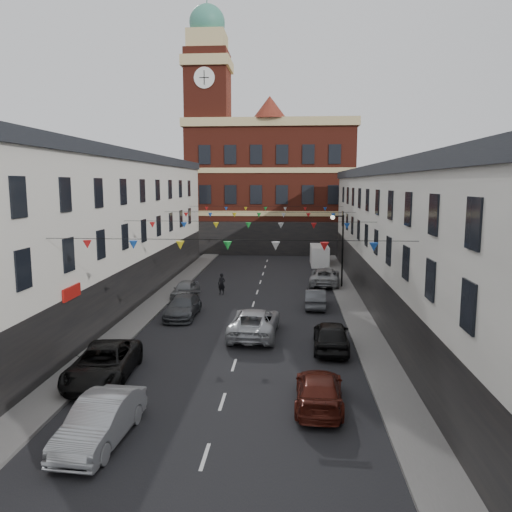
% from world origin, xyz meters
% --- Properties ---
extents(ground, '(160.00, 160.00, 0.00)m').
position_xyz_m(ground, '(0.00, 0.00, 0.00)').
color(ground, black).
rests_on(ground, ground).
extents(pavement_left, '(1.80, 64.00, 0.15)m').
position_xyz_m(pavement_left, '(-6.90, 2.00, 0.07)').
color(pavement_left, '#605E5B').
rests_on(pavement_left, ground).
extents(pavement_right, '(1.80, 64.00, 0.15)m').
position_xyz_m(pavement_right, '(6.90, 2.00, 0.07)').
color(pavement_right, '#605E5B').
rests_on(pavement_right, ground).
extents(terrace_left, '(8.40, 56.00, 10.70)m').
position_xyz_m(terrace_left, '(-11.78, 1.00, 5.35)').
color(terrace_left, silver).
rests_on(terrace_left, ground).
extents(terrace_right, '(8.40, 56.00, 9.70)m').
position_xyz_m(terrace_right, '(11.78, 1.00, 4.85)').
color(terrace_right, silver).
rests_on(terrace_right, ground).
extents(civic_building, '(20.60, 13.30, 18.50)m').
position_xyz_m(civic_building, '(0.00, 37.95, 8.14)').
color(civic_building, maroon).
rests_on(civic_building, ground).
extents(clock_tower, '(5.60, 5.60, 30.00)m').
position_xyz_m(clock_tower, '(-7.50, 35.00, 14.93)').
color(clock_tower, maroon).
rests_on(clock_tower, ground).
extents(distant_hill, '(40.00, 14.00, 10.00)m').
position_xyz_m(distant_hill, '(-4.00, 62.00, 5.00)').
color(distant_hill, '#2E4D24').
rests_on(distant_hill, ground).
extents(street_lamp, '(1.10, 0.36, 6.00)m').
position_xyz_m(street_lamp, '(6.55, 14.00, 3.90)').
color(street_lamp, black).
rests_on(street_lamp, ground).
extents(car_left_b, '(1.87, 4.60, 1.48)m').
position_xyz_m(car_left_b, '(-3.60, -11.32, 0.74)').
color(car_left_b, '#A2A5AA').
rests_on(car_left_b, ground).
extents(car_left_c, '(2.86, 5.53, 1.49)m').
position_xyz_m(car_left_c, '(-5.50, -6.13, 0.74)').
color(car_left_c, black).
rests_on(car_left_c, ground).
extents(car_left_d, '(1.89, 4.62, 1.34)m').
position_xyz_m(car_left_d, '(-4.26, 4.32, 0.67)').
color(car_left_d, '#414448').
rests_on(car_left_d, ground).
extents(car_left_e, '(1.79, 3.84, 1.27)m').
position_xyz_m(car_left_e, '(-5.26, 9.74, 0.64)').
color(car_left_e, gray).
rests_on(car_left_e, ground).
extents(car_right_c, '(2.00, 4.53, 1.29)m').
position_xyz_m(car_right_c, '(3.76, -8.09, 0.65)').
color(car_right_c, '#4F180F').
rests_on(car_right_c, ground).
extents(car_right_d, '(1.99, 4.55, 1.53)m').
position_xyz_m(car_right_d, '(4.75, -1.43, 0.76)').
color(car_right_d, black).
rests_on(car_right_d, ground).
extents(car_right_e, '(1.52, 3.98, 1.30)m').
position_xyz_m(car_right_e, '(4.35, 7.44, 0.65)').
color(car_right_e, '#44464B').
rests_on(car_right_e, ground).
extents(car_right_f, '(2.91, 5.44, 1.45)m').
position_xyz_m(car_right_f, '(5.50, 15.22, 0.73)').
color(car_right_f, '#9A9C9F').
rests_on(car_right_f, ground).
extents(moving_car, '(2.79, 5.65, 1.54)m').
position_xyz_m(moving_car, '(0.62, 0.72, 0.77)').
color(moving_car, '#B5B7BC').
rests_on(moving_car, ground).
extents(white_van, '(1.81, 4.66, 2.06)m').
position_xyz_m(white_van, '(5.60, 25.58, 1.03)').
color(white_van, white).
rests_on(white_van, ground).
extents(pedestrian, '(0.70, 0.57, 1.65)m').
position_xyz_m(pedestrian, '(-2.69, 11.03, 0.82)').
color(pedestrian, black).
rests_on(pedestrian, ground).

